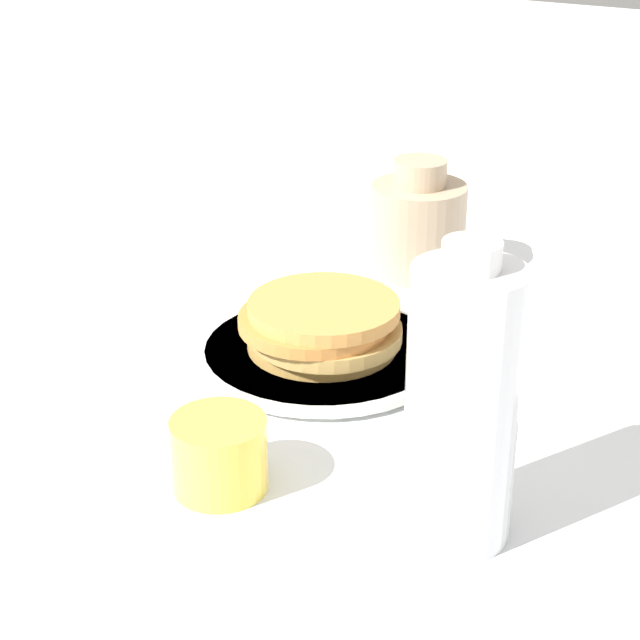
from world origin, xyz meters
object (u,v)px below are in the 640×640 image
Objects in this scene: plate at (320,353)px; cream_jug at (417,224)px; water_bottle_near at (462,405)px; pancake_stack at (322,325)px; juice_glass at (219,454)px.

plate is 0.23m from cream_jug.
cream_jug is 0.46m from water_bottle_near.
pancake_stack reaches higher than plate.
cream_jug is (0.23, 0.01, 0.02)m from pancake_stack.
water_bottle_near is (-0.40, -0.21, 0.05)m from cream_jug.
plate is 1.54× the size of pancake_stack.
pancake_stack is 1.20× the size of cream_jug.
juice_glass is at bearing -172.13° from pancake_stack.
juice_glass reaches higher than plate.
water_bottle_near is at bearing -152.54° from cream_jug.
water_bottle_near is at bearing -131.40° from pancake_stack.
juice_glass is at bearing 100.86° from water_bottle_near.
cream_jug reaches higher than pancake_stack.
plate is 3.26× the size of juice_glass.
juice_glass is 0.57× the size of cream_jug.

